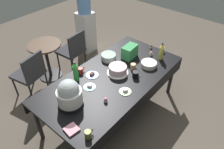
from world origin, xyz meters
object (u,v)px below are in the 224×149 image
dessert_plate_teal (90,87)px  soda_carton (130,52)px  soda_bottle_ginger_ale (161,52)px  maroon_chair_right (73,49)px  slow_cooker (69,94)px  dessert_plate_sage (125,91)px  cupcake_berry (151,54)px  coffee_mug_red (81,70)px  potluck_table (112,81)px  cupcake_cocoa (163,51)px  round_cafe_table (46,55)px  cupcake_lemon (106,100)px  soda_bottle_lime_soda (76,72)px  ceramic_snack_bowl (149,64)px  dessert_plate_cobalt (92,75)px  water_cooler (86,26)px  cupcake_rose (127,47)px  glass_salad_bowl (109,57)px  frosted_layer_cake (117,70)px  maroon_chair_left (30,72)px  coffee_mug_tan (133,67)px  cupcake_vanilla (151,46)px  coffee_mug_olive (88,134)px  coffee_mug_black (136,74)px

dessert_plate_teal → soda_carton: 0.93m
soda_bottle_ginger_ale → maroon_chair_right: 1.71m
slow_cooker → dessert_plate_sage: bearing=-32.1°
cupcake_berry → coffee_mug_red: size_ratio=0.62×
potluck_table → cupcake_berry: bearing=-8.4°
cupcake_cocoa → round_cafe_table: 2.11m
soda_carton → round_cafe_table: soda_carton is taller
cupcake_lemon → soda_bottle_lime_soda: size_ratio=0.22×
ceramic_snack_bowl → maroon_chair_right: size_ratio=0.28×
dessert_plate_teal → cupcake_cocoa: (1.38, -0.34, 0.02)m
dessert_plate_cobalt → water_cooler: (1.25, 1.42, -0.17)m
potluck_table → round_cafe_table: (-0.05, 1.55, -0.19)m
dessert_plate_sage → cupcake_rose: bearing=36.0°
dessert_plate_teal → glass_salad_bowl: bearing=19.4°
frosted_layer_cake → water_cooler: bearing=59.6°
ceramic_snack_bowl → dessert_plate_teal: (-0.92, 0.35, -0.03)m
maroon_chair_left → water_cooler: size_ratio=0.69×
coffee_mug_tan → cupcake_vanilla: bearing=10.1°
glass_salad_bowl → coffee_mug_tan: size_ratio=1.96×
frosted_layer_cake → cupcake_rose: (0.61, 0.29, -0.03)m
cupcake_lemon → coffee_mug_olive: coffee_mug_olive is taller
slow_cooker → ceramic_snack_bowl: bearing=-13.5°
potluck_table → cupcake_rose: (0.74, 0.30, 0.09)m
dessert_plate_cobalt → maroon_chair_left: maroon_chair_left is taller
cupcake_lemon → water_cooler: water_cooler is taller
frosted_layer_cake → cupcake_cocoa: size_ratio=4.64×
cupcake_vanilla → soda_bottle_lime_soda: size_ratio=0.22×
glass_salad_bowl → soda_bottle_lime_soda: soda_bottle_lime_soda is taller
slow_cooker → cupcake_cocoa: bearing=-9.6°
coffee_mug_olive → dessert_plate_sage: bearing=8.4°
ceramic_snack_bowl → water_cooler: (0.54, 1.93, -0.20)m
glass_salad_bowl → cupcake_cocoa: (0.72, -0.57, -0.01)m
cupcake_vanilla → round_cafe_table: (-1.08, 1.54, -0.28)m
cupcake_vanilla → coffee_mug_red: (-1.24, 0.41, 0.01)m
cupcake_cocoa → cupcake_vanilla: (-0.00, 0.25, 0.00)m
soda_bottle_ginger_ale → coffee_mug_tan: (-0.50, 0.17, -0.08)m
coffee_mug_red → dessert_plate_cobalt: bearing=-69.1°
soda_bottle_lime_soda → soda_carton: (0.93, -0.24, -0.04)m
soda_bottle_ginger_ale → soda_carton: (-0.28, 0.40, -0.03)m
dessert_plate_cobalt → coffee_mug_red: (-0.06, 0.16, 0.03)m
cupcake_cocoa → maroon_chair_left: bearing=135.0°
soda_bottle_lime_soda → cupcake_vanilla: bearing=-14.1°
dessert_plate_teal → potluck_table: bearing=-15.4°
ceramic_snack_bowl → dessert_plate_sage: size_ratio=1.43×
coffee_mug_black → coffee_mug_tan: size_ratio=1.09×
frosted_layer_cake → coffee_mug_red: 0.53m
cupcake_lemon → round_cafe_table: cupcake_lemon is taller
frosted_layer_cake → dessert_plate_sage: frosted_layer_cake is taller
glass_salad_bowl → soda_bottle_lime_soda: bearing=178.4°
soda_bottle_ginger_ale → coffee_mug_black: bearing=176.7°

